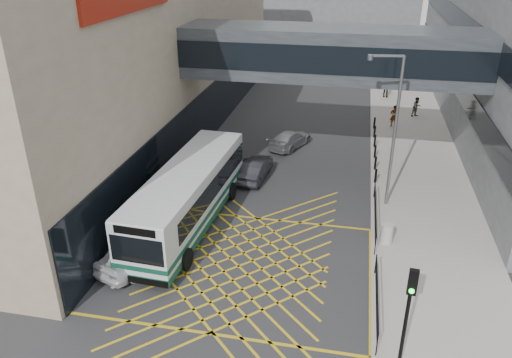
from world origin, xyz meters
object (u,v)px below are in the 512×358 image
Objects in this scene: bus at (189,194)px; litter_bin at (387,233)px; pedestrian_a at (394,116)px; car_white at (140,249)px; pedestrian_b at (417,107)px; street_lamp at (392,124)px; car_silver at (290,139)px; car_dark at (255,169)px; traffic_light at (408,306)px; pedestrian_c at (386,87)px.

litter_bin is at bearing 2.56° from bus.
bus is 20.78m from pedestrian_a.
car_white is 3.02× the size of pedestrian_b.
bus is 24.39m from pedestrian_b.
street_lamp is 8.29× the size of litter_bin.
street_lamp is at bearing -124.01° from car_white.
street_lamp is at bearing 150.50° from car_silver.
car_silver is at bearing -99.32° from car_dark.
traffic_light is at bearing 179.47° from car_white.
pedestrian_a reaches higher than pedestrian_b.
pedestrian_b is at bearing -116.28° from car_silver.
traffic_light is 25.91m from pedestrian_a.
pedestrian_a is at bearing 104.37° from pedestrian_c.
pedestrian_b is (9.50, 8.69, 0.33)m from car_silver.
pedestrian_b reaches higher than litter_bin.
car_silver is 9.42m from pedestrian_a.
car_dark is 1.01× the size of car_silver.
street_lamp reaches higher than pedestrian_b.
car_dark is 2.16× the size of pedestrian_c.
car_white is at bearing 76.46° from car_dark.
litter_bin is at bearing 146.59° from car_dark.
pedestrian_b is at bearing -122.57° from car_dark.
car_white reaches higher than litter_bin.
car_dark is 2.58× the size of pedestrian_b.
pedestrian_b is at bearing 125.96° from pedestrian_c.
litter_bin is at bearing 73.13° from pedestrian_a.
car_silver is at bearing -86.23° from car_white.
pedestrian_b is (3.09, 16.53, -3.94)m from street_lamp.
pedestrian_a is 8.27m from pedestrian_c.
pedestrian_c is at bearing -108.98° from car_dark.
car_silver is 12.87m from pedestrian_b.
pedestrian_a reaches higher than car_dark.
pedestrian_a is at bearing 60.45° from bus.
traffic_light is 29.05m from pedestrian_b.
pedestrian_c is (7.14, 13.94, 0.48)m from car_silver.
pedestrian_c is at bearing 78.81° from pedestrian_b.
pedestrian_a is at bearing -121.67° from car_silver.
traffic_light reaches higher than litter_bin.
pedestrian_a is (12.22, 21.49, 0.25)m from car_white.
bus reaches higher than litter_bin.
litter_bin is (10.12, -0.05, -1.06)m from bus.
car_silver is 0.96× the size of traffic_light.
street_lamp is at bearing 169.46° from car_dark.
pedestrian_c is at bearing 70.21° from bus.
pedestrian_a is (0.83, 25.83, -1.92)m from traffic_light.
street_lamp reaches higher than car_white.
pedestrian_c is at bearing -101.03° from pedestrian_a.
car_dark is at bearing -162.43° from pedestrian_b.
bus is 13.29m from traffic_light.
pedestrian_a is at bearing -99.28° from car_white.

